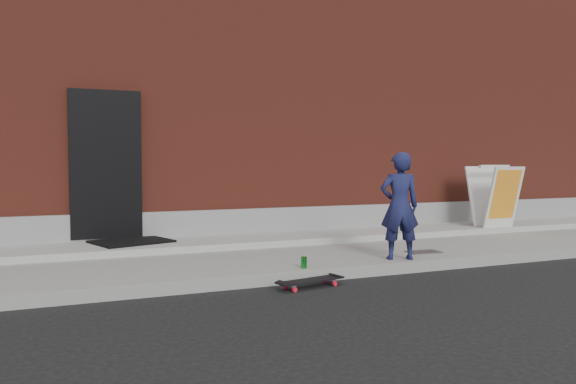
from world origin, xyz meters
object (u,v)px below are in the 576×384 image
skateboard (310,281)px  soda_can (304,263)px  pizza_sign (495,196)px  child (399,206)px

skateboard → soda_can: (0.09, 0.38, 0.14)m
skateboard → pizza_sign: pizza_sign is taller
child → pizza_sign: size_ratio=1.25×
skateboard → soda_can: bearing=76.1°
skateboard → soda_can: size_ratio=6.02×
skateboard → soda_can: 0.41m
skateboard → pizza_sign: 5.33m
skateboard → pizza_sign: bearing=24.7°
pizza_sign → soda_can: 5.08m
pizza_sign → soda_can: size_ratio=8.14×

